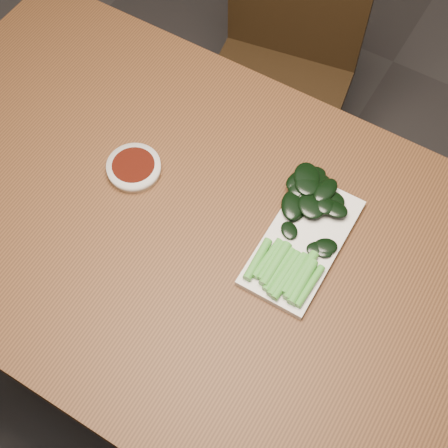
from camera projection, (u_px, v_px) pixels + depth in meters
ground at (211, 352)px, 1.84m from camera, size 6.00×6.00×0.00m
table at (204, 249)px, 1.24m from camera, size 1.40×0.80×0.75m
chair_far at (281, 68)px, 1.73m from camera, size 0.45×0.45×0.89m
sauce_bowl at (134, 168)px, 1.23m from camera, size 0.11×0.11×0.02m
serving_plate at (302, 242)px, 1.16m from camera, size 0.14×0.27×0.01m
gai_lan at (301, 224)px, 1.16m from camera, size 0.17×0.30×0.02m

